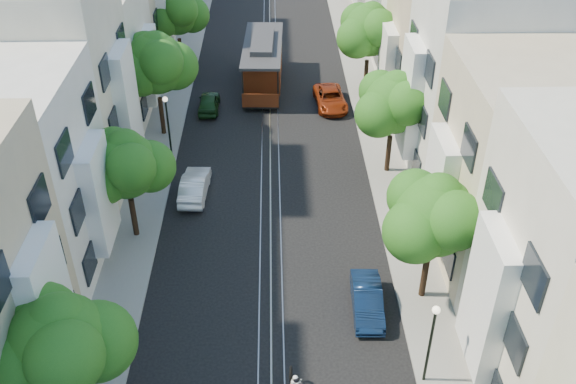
{
  "coord_description": "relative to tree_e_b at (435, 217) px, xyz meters",
  "views": [
    {
      "loc": [
        0.26,
        -13.2,
        21.6
      ],
      "look_at": [
        0.96,
        14.74,
        2.2
      ],
      "focal_mm": 40.0,
      "sensor_mm": 36.0,
      "label": 1
    }
  ],
  "objects": [
    {
      "name": "rail_left",
      "position": [
        -7.81,
        19.02,
        -4.72
      ],
      "size": [
        0.06,
        80.0,
        0.02
      ],
      "primitive_type": "cube",
      "color": "gray",
      "rests_on": "ground"
    },
    {
      "name": "rail_right",
      "position": [
        -6.71,
        19.02,
        -4.72
      ],
      "size": [
        0.06,
        80.0,
        0.02
      ],
      "primitive_type": "cube",
      "color": "gray",
      "rests_on": "ground"
    },
    {
      "name": "ground",
      "position": [
        -7.26,
        19.02,
        -4.73
      ],
      "size": [
        200.0,
        200.0,
        0.0
      ],
      "primitive_type": "plane",
      "color": "black",
      "rests_on": "ground"
    },
    {
      "name": "rail_slot",
      "position": [
        -7.26,
        19.02,
        -4.72
      ],
      "size": [
        0.06,
        80.0,
        0.02
      ],
      "primitive_type": "cube",
      "color": "gray",
      "rests_on": "ground"
    },
    {
      "name": "tree_w_c",
      "position": [
        -14.4,
        16.0,
        0.34
      ],
      "size": [
        5.13,
        4.28,
        7.09
      ],
      "color": "black",
      "rests_on": "ground"
    },
    {
      "name": "tree_e_b",
      "position": [
        0.0,
        0.0,
        0.0
      ],
      "size": [
        4.93,
        4.08,
        6.68
      ],
      "color": "black",
      "rests_on": "ground"
    },
    {
      "name": "sidewalk_west",
      "position": [
        -14.51,
        19.02,
        -4.67
      ],
      "size": [
        2.5,
        80.0,
        0.12
      ],
      "primitive_type": "cube",
      "color": "gray",
      "rests_on": "ground"
    },
    {
      "name": "tree_w_a",
      "position": [
        -14.4,
        -7.0,
        0.0
      ],
      "size": [
        4.93,
        4.08,
        6.68
      ],
      "color": "black",
      "rests_on": "ground"
    },
    {
      "name": "townhouses_west",
      "position": [
        -19.13,
        18.94,
        0.35
      ],
      "size": [
        7.75,
        72.0,
        11.76
      ],
      "color": "silver",
      "rests_on": "ground"
    },
    {
      "name": "parked_car_w_mid",
      "position": [
        -11.66,
        8.77,
        -4.07
      ],
      "size": [
        1.63,
        4.12,
        1.33
      ],
      "primitive_type": "imported",
      "rotation": [
        0.0,
        0.0,
        3.09
      ],
      "color": "silver",
      "rests_on": "ground"
    },
    {
      "name": "tree_e_d",
      "position": [
        0.0,
        22.0,
        0.13
      ],
      "size": [
        5.01,
        4.16,
        6.85
      ],
      "color": "black",
      "rests_on": "ground"
    },
    {
      "name": "lamp_east",
      "position": [
        -0.96,
        -4.98,
        -1.89
      ],
      "size": [
        0.32,
        0.32,
        4.16
      ],
      "color": "black",
      "rests_on": "ground"
    },
    {
      "name": "parked_car_e_far",
      "position": [
        -2.86,
        19.89,
        -4.11
      ],
      "size": [
        2.43,
        4.65,
        1.25
      ],
      "primitive_type": "imported",
      "rotation": [
        0.0,
        0.0,
        0.08
      ],
      "color": "maroon",
      "rests_on": "ground"
    },
    {
      "name": "cable_car",
      "position": [
        -7.76,
        23.42,
        -2.67
      ],
      "size": [
        3.18,
        9.18,
        3.49
      ],
      "rotation": [
        0.0,
        0.0,
        -0.04
      ],
      "color": "black",
      "rests_on": "ground"
    },
    {
      "name": "tree_w_b",
      "position": [
        -14.4,
        5.0,
        -0.34
      ],
      "size": [
        4.72,
        3.87,
        6.27
      ],
      "color": "black",
      "rests_on": "ground"
    },
    {
      "name": "lane_line",
      "position": [
        -7.26,
        19.02,
        -4.73
      ],
      "size": [
        0.08,
        80.0,
        0.01
      ],
      "primitive_type": "cube",
      "color": "tan",
      "rests_on": "ground"
    },
    {
      "name": "tree_w_d",
      "position": [
        -14.4,
        27.0,
        -0.13
      ],
      "size": [
        4.84,
        3.99,
        6.52
      ],
      "color": "black",
      "rests_on": "ground"
    },
    {
      "name": "parked_car_e_mid",
      "position": [
        -2.8,
        -0.83,
        -4.11
      ],
      "size": [
        1.44,
        3.85,
        1.26
      ],
      "primitive_type": "imported",
      "rotation": [
        0.0,
        0.0,
        -0.03
      ],
      "color": "#0B1C38",
      "rests_on": "ground"
    },
    {
      "name": "lamp_west",
      "position": [
        -13.56,
        13.02,
        -1.89
      ],
      "size": [
        0.32,
        0.32,
        4.16
      ],
      "color": "black",
      "rests_on": "ground"
    },
    {
      "name": "sidewalk_east",
      "position": [
        -0.01,
        19.02,
        -4.67
      ],
      "size": [
        2.5,
        80.0,
        0.12
      ],
      "primitive_type": "cube",
      "color": "gray",
      "rests_on": "ground"
    },
    {
      "name": "townhouses_east",
      "position": [
        4.61,
        18.94,
        0.45
      ],
      "size": [
        7.75,
        72.0,
        12.0
      ],
      "color": "beige",
      "rests_on": "ground"
    },
    {
      "name": "tree_e_c",
      "position": [
        -0.0,
        11.0,
        -0.13
      ],
      "size": [
        4.84,
        3.99,
        6.52
      ],
      "color": "black",
      "rests_on": "ground"
    },
    {
      "name": "parked_car_w_far",
      "position": [
        -11.66,
        19.5,
        -4.12
      ],
      "size": [
        1.45,
        3.61,
        1.23
      ],
      "primitive_type": "imported",
      "rotation": [
        0.0,
        0.0,
        3.14
      ],
      "color": "#173816",
      "rests_on": "ground"
    }
  ]
}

